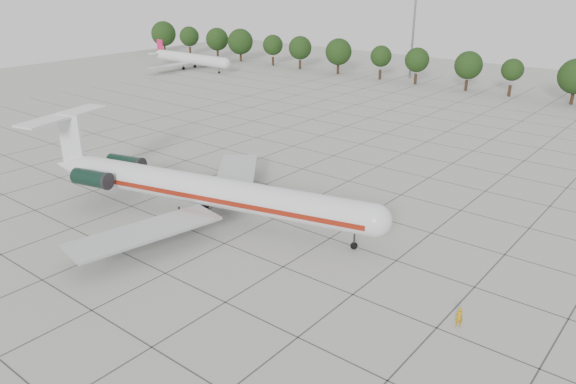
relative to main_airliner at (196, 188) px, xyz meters
The scene contains 7 objects.
ground 9.53m from the main_airliner, 35.63° to the left, with size 260.00×260.00×0.00m, color #A5A59E.
apron_joints 21.67m from the main_airliner, 70.44° to the left, with size 170.00×170.00×0.02m, color #383838.
main_airliner is the anchor object (origin of this frame).
ground_crew 32.53m from the main_airliner, ahead, with size 0.64×0.42×1.75m, color #BE850B.
bg_airliner_a 105.50m from the main_airliner, 138.26° to the left, with size 28.24×27.20×7.40m.
tree_line 90.27m from the main_airliner, 92.88° to the left, with size 249.86×8.44×10.22m.
floodlight_mast 100.34m from the main_airliner, 103.24° to the left, with size 1.60×1.60×25.45m.
Camera 1 is at (38.39, -45.19, 27.01)m, focal length 35.00 mm.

